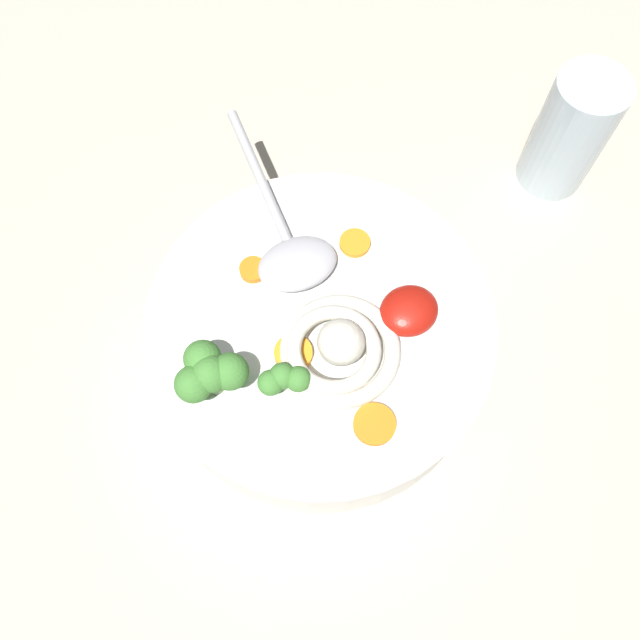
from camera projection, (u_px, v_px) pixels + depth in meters
The scene contains 12 objects.
table_slab at pixel (377, 366), 54.69cm from camera, with size 134.25×134.25×3.94cm, color #BCB29E.
soup_bowl at pixel (320, 336), 49.96cm from camera, with size 25.73×25.73×6.64cm.
noodle_pile at pixel (342, 353), 44.77cm from camera, with size 9.39×9.21×3.77cm.
soup_spoon at pixel (291, 248), 48.41cm from camera, with size 6.58×17.51×1.60cm.
chili_sauce_dollop at pixel (411, 314), 46.12cm from camera, with size 4.33×3.89×1.95cm, color #B2190F.
broccoli_floret_near_spoon at pixel (209, 372), 42.83cm from camera, with size 5.01×4.31×3.96cm.
broccoli_floret_left at pixel (284, 380), 43.42cm from camera, with size 3.50×3.01×2.77cm.
carrot_slice_extra_b at pixel (253, 270), 48.26cm from camera, with size 2.03×2.03×0.62cm, color orange.
carrot_slice_extra_a at pixel (374, 424), 43.72cm from camera, with size 2.91×2.91×0.54cm, color orange.
carrot_slice_front at pixel (293, 354), 45.59cm from camera, with size 2.72×2.72×0.75cm, color orange.
carrot_slice_center at pixel (355, 243), 49.25cm from camera, with size 2.37×2.37×0.45cm, color orange.
drinking_glass at pixel (570, 133), 54.74cm from camera, with size 6.01×6.01×11.38cm, color silver.
Camera 1 is at (13.08, 13.02, 53.82)cm, focal length 36.48 mm.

